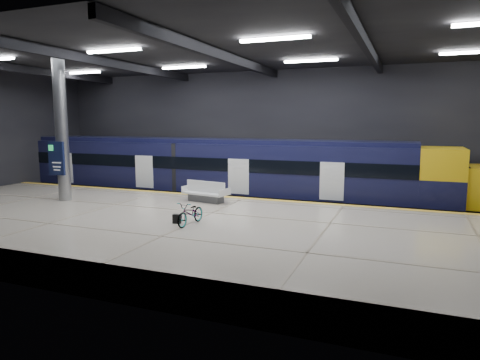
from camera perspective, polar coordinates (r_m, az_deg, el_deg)
The scene contains 10 objects.
ground at distance 19.42m, azimuth -2.44°, elevation -6.97°, with size 30.00×30.00×0.00m, color black.
room_shell at distance 18.79m, azimuth -2.55°, elevation 10.14°, with size 30.10×16.10×8.05m.
platform at distance 17.11m, azimuth -5.89°, elevation -7.16°, with size 30.00×11.00×1.10m, color beige.
safety_strip at distance 21.66m, azimuth 0.50°, elevation -2.41°, with size 30.00×0.40×0.01m, color gold.
rails at distance 24.40m, azimuth 2.83°, elevation -3.70°, with size 30.00×1.52×0.16m.
train at distance 24.79m, azimuth -1.58°, elevation 1.13°, with size 29.40×2.84×3.79m.
bench at distance 20.71m, azimuth -4.59°, elevation -1.94°, with size 2.40×1.32×1.00m.
bicycle at distance 16.19m, azimuth -6.59°, elevation -4.40°, with size 0.60×1.71×0.90m, color #99999E.
pannier_bag at distance 16.53m, azimuth -8.42°, elevation -5.14°, with size 0.30×0.18×0.35m, color black.
info_column at distance 22.47m, azimuth -22.73°, elevation 5.97°, with size 0.90×0.78×6.90m.
Camera 1 is at (7.66, -17.14, 4.98)m, focal length 32.00 mm.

